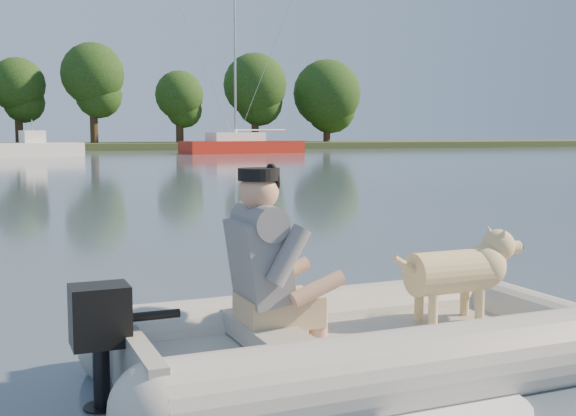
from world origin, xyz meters
name	(u,v)px	position (x,y,z in m)	size (l,w,h in m)	color
water	(371,336)	(0.00, 0.00, 0.00)	(160.00, 160.00, 0.00)	slate
shore_bank	(49,147)	(0.00, 62.00, 0.25)	(160.00, 12.00, 0.70)	#47512D
treeline	(1,85)	(-3.71, 61.11, 5.48)	(71.02, 7.35, 9.27)	#332316
dinghy	(369,277)	(-0.37, -0.69, 0.62)	(4.62, 2.90, 1.44)	#A3A39E
man	(262,255)	(-1.10, -0.67, 0.81)	(0.76, 0.65, 1.12)	slate
dog	(450,280)	(0.30, -0.61, 0.54)	(0.97, 0.35, 0.65)	tan
outboard_motor	(101,352)	(-2.11, -0.77, 0.32)	(0.43, 0.30, 0.82)	black
motorboat	(36,139)	(-1.48, 43.30, 1.10)	(5.74, 2.21, 2.43)	white
sailboat	(241,146)	(12.88, 46.25, 0.55)	(9.41, 4.21, 12.49)	#A81E13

